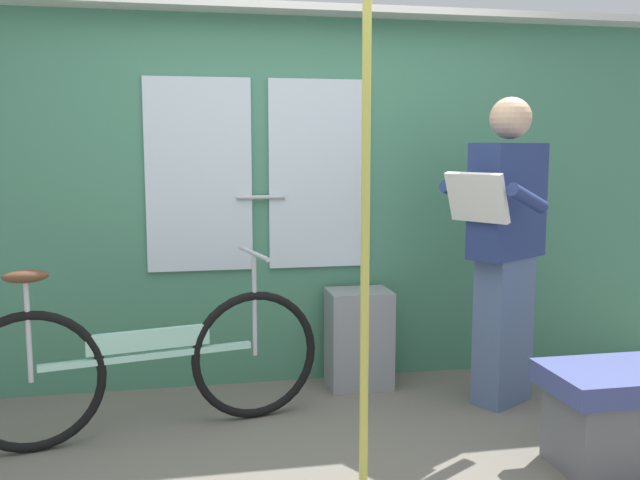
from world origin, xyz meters
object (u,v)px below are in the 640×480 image
(bicycle_near_door, at_px, (148,363))
(bench_seat_corner, at_px, (624,414))
(handrail_pole, at_px, (365,231))
(trash_bin_by_wall, at_px, (359,338))
(passenger_reading_newspaper, at_px, (505,245))

(bicycle_near_door, distance_m, bench_seat_corner, 2.22)
(bicycle_near_door, height_order, handrail_pole, handrail_pole)
(trash_bin_by_wall, bearing_deg, handrail_pole, -103.24)
(bicycle_near_door, height_order, bench_seat_corner, bicycle_near_door)
(passenger_reading_newspaper, bearing_deg, handrail_pole, 7.73)
(bicycle_near_door, height_order, passenger_reading_newspaper, passenger_reading_newspaper)
(bicycle_near_door, relative_size, bench_seat_corner, 2.46)
(handrail_pole, bearing_deg, trash_bin_by_wall, 76.76)
(bicycle_near_door, xyz_separation_m, bench_seat_corner, (2.07, -0.77, -0.12))
(trash_bin_by_wall, bearing_deg, bicycle_near_door, -157.69)
(passenger_reading_newspaper, height_order, handrail_pole, handrail_pole)
(bench_seat_corner, bearing_deg, handrail_pole, 177.40)
(passenger_reading_newspaper, bearing_deg, bench_seat_corner, 71.73)
(bicycle_near_door, bearing_deg, bench_seat_corner, -32.51)
(handrail_pole, relative_size, bench_seat_corner, 3.07)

